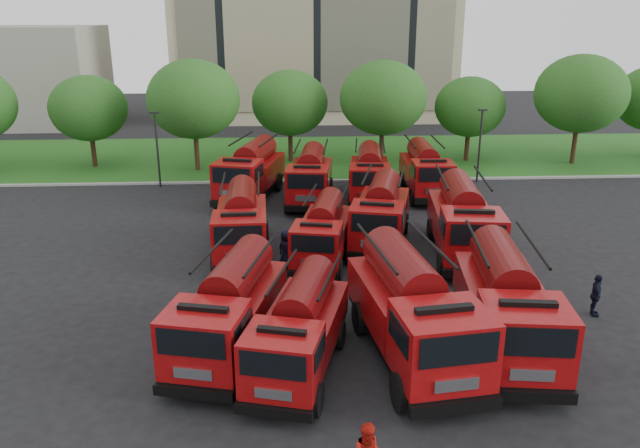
% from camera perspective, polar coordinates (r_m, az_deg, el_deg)
% --- Properties ---
extents(ground, '(140.00, 140.00, 0.00)m').
position_cam_1_polar(ground, '(27.08, 0.07, -5.90)').
color(ground, black).
rests_on(ground, ground).
extents(lawn, '(70.00, 16.00, 0.12)m').
position_cam_1_polar(lawn, '(51.82, -1.61, 6.23)').
color(lawn, '#224D14').
rests_on(lawn, ground).
extents(curb, '(70.00, 0.30, 0.14)m').
position_cam_1_polar(curb, '(43.95, -1.29, 3.96)').
color(curb, gray).
rests_on(curb, ground).
extents(apartment_building, '(30.00, 14.18, 25.00)m').
position_cam_1_polar(apartment_building, '(72.60, -0.58, 19.71)').
color(apartment_building, beige).
rests_on(apartment_building, ground).
extents(side_building, '(18.00, 12.00, 10.00)m').
position_cam_1_polar(side_building, '(74.55, -26.40, 12.03)').
color(side_building, gray).
rests_on(side_building, ground).
extents(tree_1, '(5.71, 5.71, 6.98)m').
position_cam_1_polar(tree_1, '(50.21, -20.41, 9.89)').
color(tree_1, '#382314').
rests_on(tree_1, ground).
extents(tree_2, '(6.72, 6.72, 8.22)m').
position_cam_1_polar(tree_2, '(46.91, -11.50, 11.12)').
color(tree_2, '#382314').
rests_on(tree_2, ground).
extents(tree_3, '(5.88, 5.88, 7.19)m').
position_cam_1_polar(tree_3, '(49.02, -2.77, 10.99)').
color(tree_3, '#382314').
rests_on(tree_3, ground).
extents(tree_4, '(6.55, 6.55, 8.01)m').
position_cam_1_polar(tree_4, '(48.04, 5.78, 11.40)').
color(tree_4, '#382314').
rests_on(tree_4, ground).
extents(tree_5, '(5.46, 5.46, 6.68)m').
position_cam_1_polar(tree_5, '(50.67, 13.55, 10.37)').
color(tree_5, '#382314').
rests_on(tree_5, ground).
extents(tree_6, '(6.89, 6.89, 8.42)m').
position_cam_1_polar(tree_6, '(52.02, 22.75, 10.93)').
color(tree_6, '#382314').
rests_on(tree_6, ground).
extents(lamp_post_0, '(0.60, 0.25, 5.11)m').
position_cam_1_polar(lamp_post_0, '(43.46, -14.68, 7.01)').
color(lamp_post_0, black).
rests_on(lamp_post_0, ground).
extents(lamp_post_1, '(0.60, 0.25, 5.11)m').
position_cam_1_polar(lamp_post_1, '(44.67, 14.42, 7.34)').
color(lamp_post_1, black).
rests_on(lamp_post_1, ground).
extents(fire_truck_0, '(4.05, 7.50, 3.25)m').
position_cam_1_polar(fire_truck_0, '(21.89, -8.28, -7.66)').
color(fire_truck_0, black).
rests_on(fire_truck_0, ground).
extents(fire_truck_1, '(3.83, 6.88, 2.97)m').
position_cam_1_polar(fire_truck_1, '(20.68, -1.90, -9.55)').
color(fire_truck_1, black).
rests_on(fire_truck_1, ground).
extents(fire_truck_2, '(3.76, 8.20, 3.60)m').
position_cam_1_polar(fire_truck_2, '(21.44, 8.44, -7.73)').
color(fire_truck_2, black).
rests_on(fire_truck_2, ground).
extents(fire_truck_3, '(3.61, 7.95, 3.50)m').
position_cam_1_polar(fire_truck_3, '(22.63, 16.68, -7.03)').
color(fire_truck_3, black).
rests_on(fire_truck_3, ground).
extents(fire_truck_4, '(2.79, 7.16, 3.22)m').
position_cam_1_polar(fire_truck_4, '(30.57, -7.21, 0.15)').
color(fire_truck_4, black).
rests_on(fire_truck_4, ground).
extents(fire_truck_5, '(3.43, 6.64, 2.88)m').
position_cam_1_polar(fire_truck_5, '(29.59, 0.30, -0.68)').
color(fire_truck_5, black).
rests_on(fire_truck_5, ground).
extents(fire_truck_6, '(4.10, 7.53, 3.26)m').
position_cam_1_polar(fire_truck_6, '(31.86, 5.60, 1.02)').
color(fire_truck_6, black).
rests_on(fire_truck_6, ground).
extents(fire_truck_7, '(3.64, 8.08, 3.55)m').
position_cam_1_polar(fire_truck_7, '(30.82, 12.96, 0.29)').
color(fire_truck_7, black).
rests_on(fire_truck_7, ground).
extents(fire_truck_8, '(4.46, 8.09, 3.50)m').
position_cam_1_polar(fire_truck_8, '(39.99, -6.35, 4.85)').
color(fire_truck_8, black).
rests_on(fire_truck_8, ground).
extents(fire_truck_9, '(3.27, 7.34, 3.24)m').
position_cam_1_polar(fire_truck_9, '(38.95, -0.90, 4.39)').
color(fire_truck_9, black).
rests_on(fire_truck_9, ground).
extents(fire_truck_10, '(3.28, 7.25, 3.19)m').
position_cam_1_polar(fire_truck_10, '(39.65, 4.54, 4.55)').
color(fire_truck_10, black).
rests_on(fire_truck_10, ground).
extents(fire_truck_11, '(2.82, 7.19, 3.23)m').
position_cam_1_polar(fire_truck_11, '(41.01, 9.61, 4.86)').
color(fire_truck_11, black).
rests_on(fire_truck_11, ground).
extents(firefighter_0, '(0.62, 0.48, 1.55)m').
position_cam_1_polar(firefighter_0, '(22.10, 17.91, -13.01)').
color(firefighter_0, '#A4140C').
rests_on(firefighter_0, ground).
extents(firefighter_2, '(0.87, 1.14, 1.72)m').
position_cam_1_polar(firefighter_2, '(27.04, 23.67, -7.64)').
color(firefighter_2, black).
rests_on(firefighter_2, ground).
extents(firefighter_4, '(1.11, 1.05, 1.90)m').
position_cam_1_polar(firefighter_4, '(29.10, -3.06, -4.12)').
color(firefighter_4, black).
rests_on(firefighter_4, ground).
extents(firefighter_5, '(1.52, 0.66, 1.64)m').
position_cam_1_polar(firefighter_5, '(28.20, 14.84, -5.53)').
color(firefighter_5, '#A4140C').
rests_on(firefighter_5, ground).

